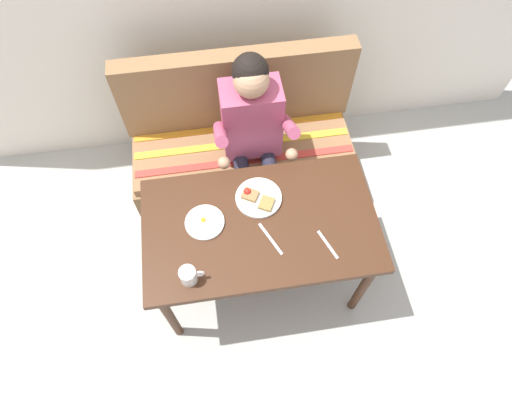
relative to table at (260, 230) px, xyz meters
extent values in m
plane|color=#AFAEA5|center=(0.00, 0.00, -0.65)|extent=(8.00, 8.00, 0.00)
cube|color=#402414|center=(0.00, 0.00, 0.06)|extent=(1.20, 0.70, 0.04)
cylinder|color=#402414|center=(-0.54, -0.29, -0.30)|extent=(0.05, 0.05, 0.69)
cylinder|color=#402414|center=(0.54, -0.29, -0.30)|extent=(0.05, 0.05, 0.69)
cylinder|color=#402414|center=(-0.54, 0.29, -0.30)|extent=(0.05, 0.05, 0.69)
cylinder|color=#402414|center=(0.54, 0.29, -0.30)|extent=(0.05, 0.05, 0.69)
cube|color=olive|center=(0.00, 0.72, -0.45)|extent=(1.44, 0.56, 0.40)
cube|color=#926744|center=(0.00, 0.72, -0.22)|extent=(1.40, 0.52, 0.06)
cube|color=olive|center=(0.00, 0.94, 0.08)|extent=(1.44, 0.12, 0.54)
cube|color=#C63D33|center=(0.00, 0.58, -0.18)|extent=(1.38, 0.05, 0.01)
cube|color=yellow|center=(0.00, 0.72, -0.18)|extent=(1.38, 0.05, 0.01)
cube|color=orange|center=(0.00, 0.86, -0.18)|extent=(1.38, 0.05, 0.01)
cube|color=#AE4968|center=(0.05, 0.66, 0.11)|extent=(0.34, 0.22, 0.48)
sphere|color=tan|center=(0.05, 0.64, 0.44)|extent=(0.19, 0.19, 0.19)
sphere|color=black|center=(0.05, 0.67, 0.47)|extent=(0.19, 0.19, 0.19)
cylinder|color=#AE4968|center=(-0.14, 0.52, 0.18)|extent=(0.07, 0.29, 0.23)
cylinder|color=#AE4968|center=(0.24, 0.52, 0.18)|extent=(0.07, 0.29, 0.23)
sphere|color=tan|center=(-0.14, 0.40, 0.08)|extent=(0.07, 0.07, 0.07)
sphere|color=tan|center=(0.24, 0.40, 0.08)|extent=(0.07, 0.07, 0.07)
cylinder|color=#232333|center=(-0.04, 0.49, -0.13)|extent=(0.09, 0.34, 0.09)
cylinder|color=#232333|center=(-0.04, 0.32, -0.39)|extent=(0.08, 0.08, 0.52)
cube|color=black|center=(-0.04, 0.26, -0.62)|extent=(0.09, 0.20, 0.05)
cylinder|color=#232333|center=(0.13, 0.49, -0.13)|extent=(0.09, 0.34, 0.09)
cylinder|color=#232333|center=(0.13, 0.32, -0.39)|extent=(0.08, 0.08, 0.52)
cube|color=black|center=(0.13, 0.26, -0.62)|extent=(0.09, 0.20, 0.05)
cylinder|color=white|center=(0.01, 0.14, 0.09)|extent=(0.24, 0.24, 0.02)
cube|color=olive|center=(-0.03, 0.16, 0.11)|extent=(0.10, 0.10, 0.02)
cube|color=olive|center=(0.05, 0.09, 0.11)|extent=(0.10, 0.10, 0.02)
sphere|color=red|center=(-0.04, 0.18, 0.12)|extent=(0.04, 0.04, 0.04)
ellipsoid|color=#CC6623|center=(0.06, 0.11, 0.11)|extent=(0.06, 0.05, 0.02)
cylinder|color=white|center=(-0.28, 0.04, 0.09)|extent=(0.20, 0.20, 0.01)
ellipsoid|color=white|center=(-0.28, 0.04, 0.10)|extent=(0.09, 0.08, 0.01)
sphere|color=yellow|center=(-0.28, 0.05, 0.11)|extent=(0.03, 0.03, 0.03)
cylinder|color=white|center=(-0.38, -0.24, 0.13)|extent=(0.08, 0.08, 0.10)
cylinder|color=brown|center=(-0.38, -0.24, 0.17)|extent=(0.07, 0.07, 0.01)
torus|color=white|center=(-0.33, -0.24, 0.13)|extent=(0.05, 0.01, 0.05)
cube|color=silver|center=(0.31, -0.17, 0.08)|extent=(0.07, 0.16, 0.00)
cube|color=silver|center=(0.04, -0.10, 0.08)|extent=(0.10, 0.19, 0.00)
camera|label=1|loc=(-0.17, -0.99, 2.05)|focal=30.53mm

